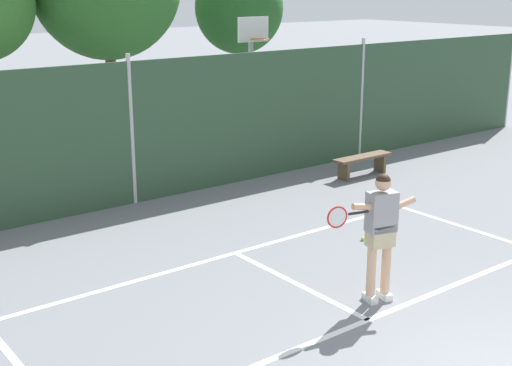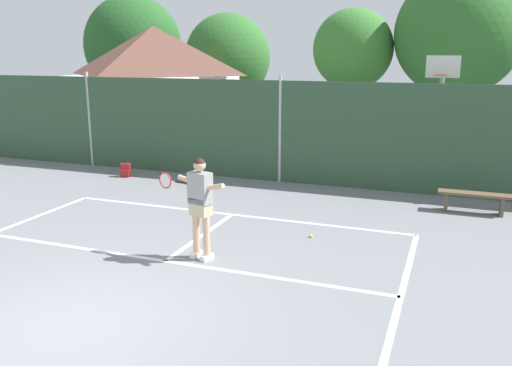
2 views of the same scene
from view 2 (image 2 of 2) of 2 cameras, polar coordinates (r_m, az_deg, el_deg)
ground_plane at (r=8.02m, az=-18.75°, el=-14.08°), size 120.00×120.00×0.00m
court_markings at (r=8.46m, az=-15.94°, el=-12.31°), size 8.30×11.10×0.01m
chainlink_fence at (r=15.28m, az=2.57°, el=5.44°), size 26.09×0.09×3.03m
basketball_hoop at (r=15.96m, az=18.97°, el=8.22°), size 0.90×0.67×3.55m
clubhouse_building at (r=22.14m, az=-10.67°, el=10.30°), size 5.64×5.39×4.63m
treeline_backdrop at (r=25.11m, az=5.54°, el=14.29°), size 25.34×4.62×6.94m
tennis_player at (r=9.54m, az=-5.99°, el=-1.73°), size 1.43×0.35×1.85m
tennis_ball at (r=10.94m, az=5.85°, el=-5.61°), size 0.07×0.07×0.07m
backpack_red at (r=16.55m, az=-13.68°, el=1.31°), size 0.33×0.32×0.46m
courtside_bench at (r=13.41m, az=22.13°, el=-1.47°), size 1.60×0.36×0.48m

